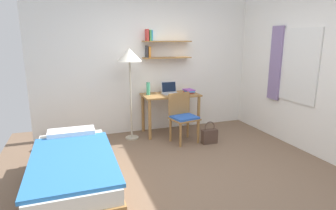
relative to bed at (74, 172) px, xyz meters
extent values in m
plane|color=brown|center=(1.54, -0.05, -0.24)|extent=(5.28, 5.28, 0.00)
cube|color=white|center=(1.54, 1.97, 1.06)|extent=(4.40, 0.05, 2.60)
cube|color=#9E703D|center=(1.80, 1.84, 1.19)|extent=(0.92, 0.22, 0.02)
cube|color=#333338|center=(1.42, 1.87, 1.30)|extent=(0.02, 0.13, 0.21)
cube|color=orange|center=(1.46, 1.87, 1.30)|extent=(0.03, 0.14, 0.20)
cube|color=#9E703D|center=(1.80, 1.84, 1.49)|extent=(0.92, 0.22, 0.02)
cube|color=#D13D38|center=(1.42, 1.85, 1.60)|extent=(0.03, 0.17, 0.21)
cube|color=#4CA856|center=(1.47, 1.85, 1.60)|extent=(0.03, 0.17, 0.19)
cube|color=#3384C6|center=(1.51, 1.88, 1.60)|extent=(0.03, 0.12, 0.19)
cube|color=white|center=(3.57, -0.05, 1.06)|extent=(0.05, 4.40, 2.60)
cube|color=silver|center=(3.53, 0.35, 1.11)|extent=(0.02, 0.80, 1.19)
cube|color=white|center=(3.54, 0.35, 1.11)|extent=(0.01, 0.74, 1.13)
cube|color=gray|center=(3.50, 0.86, 1.11)|extent=(0.03, 0.28, 1.29)
cube|color=#9E703D|center=(0.00, -0.01, -0.10)|extent=(0.89, 1.89, 0.28)
cube|color=silver|center=(0.00, -0.01, 0.12)|extent=(0.86, 1.84, 0.16)
cube|color=#2D70B7|center=(0.00, -0.12, 0.22)|extent=(0.91, 1.55, 0.04)
cube|color=white|center=(0.00, 0.73, 0.25)|extent=(0.63, 0.28, 0.10)
cube|color=#9E703D|center=(1.80, 1.65, 0.50)|extent=(1.05, 0.59, 0.03)
cylinder|color=#9E703D|center=(1.33, 1.40, 0.13)|extent=(0.06, 0.06, 0.73)
cylinder|color=#9E703D|center=(2.28, 1.40, 0.13)|extent=(0.06, 0.06, 0.73)
cylinder|color=#9E703D|center=(1.33, 1.89, 0.13)|extent=(0.06, 0.06, 0.73)
cylinder|color=#9E703D|center=(2.28, 1.89, 0.13)|extent=(0.06, 0.06, 0.73)
cube|color=#9E703D|center=(1.86, 1.07, 0.18)|extent=(0.51, 0.47, 0.03)
cube|color=blue|center=(1.86, 1.07, 0.21)|extent=(0.47, 0.43, 0.04)
cube|color=#9E703D|center=(1.82, 1.25, 0.42)|extent=(0.42, 0.12, 0.38)
cylinder|color=#9E703D|center=(1.71, 0.88, -0.03)|extent=(0.04, 0.04, 0.41)
cylinder|color=#9E703D|center=(2.07, 0.95, -0.03)|extent=(0.04, 0.04, 0.41)
cylinder|color=#9E703D|center=(1.64, 1.20, -0.03)|extent=(0.04, 0.04, 0.41)
cylinder|color=#9E703D|center=(2.01, 1.27, -0.03)|extent=(0.04, 0.04, 0.41)
cylinder|color=#B2A893|center=(1.03, 1.56, -0.23)|extent=(0.24, 0.24, 0.02)
cylinder|color=#B2A893|center=(1.03, 1.56, 0.47)|extent=(0.03, 0.03, 1.38)
cone|color=silver|center=(1.03, 1.56, 1.27)|extent=(0.42, 0.42, 0.22)
cube|color=#B7BABF|center=(1.81, 1.66, 0.53)|extent=(0.31, 0.23, 0.01)
cube|color=#B7BABF|center=(1.81, 1.76, 0.64)|extent=(0.30, 0.05, 0.22)
cube|color=black|center=(1.81, 1.75, 0.64)|extent=(0.27, 0.04, 0.18)
cylinder|color=#42A87F|center=(1.39, 1.72, 0.64)|extent=(0.07, 0.07, 0.23)
cube|color=#D13D38|center=(2.17, 1.63, 0.53)|extent=(0.18, 0.21, 0.03)
cube|color=#3384C6|center=(2.18, 1.63, 0.56)|extent=(0.19, 0.25, 0.02)
cube|color=purple|center=(2.17, 1.63, 0.58)|extent=(0.19, 0.23, 0.02)
cube|color=#4C382D|center=(2.25, 0.88, -0.12)|extent=(0.27, 0.12, 0.25)
torus|color=#4C382D|center=(2.25, 0.88, 0.06)|extent=(0.19, 0.02, 0.19)
camera|label=1|loc=(0.05, -3.22, 1.54)|focal=29.84mm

